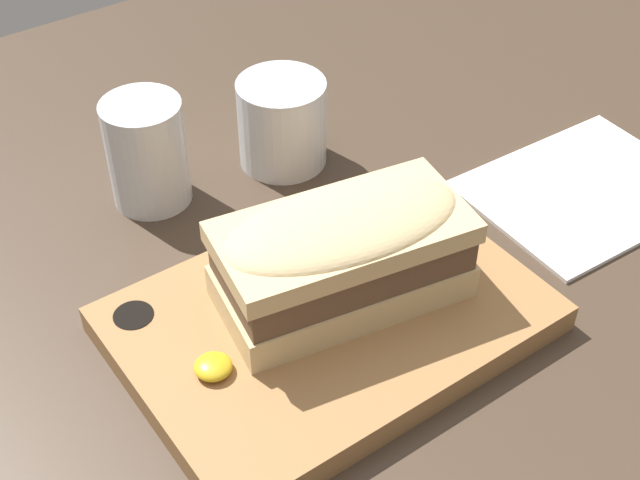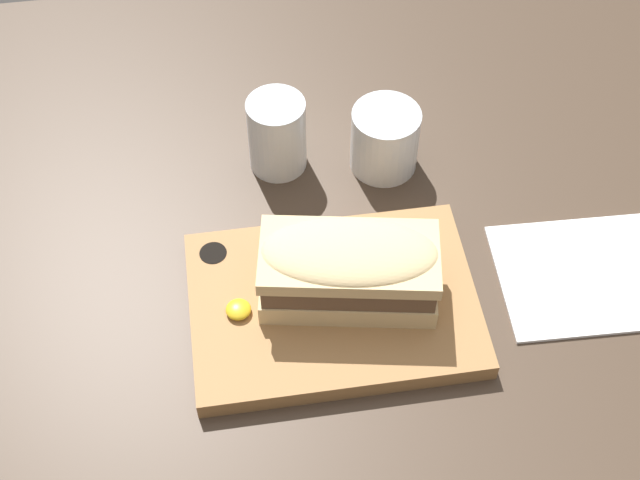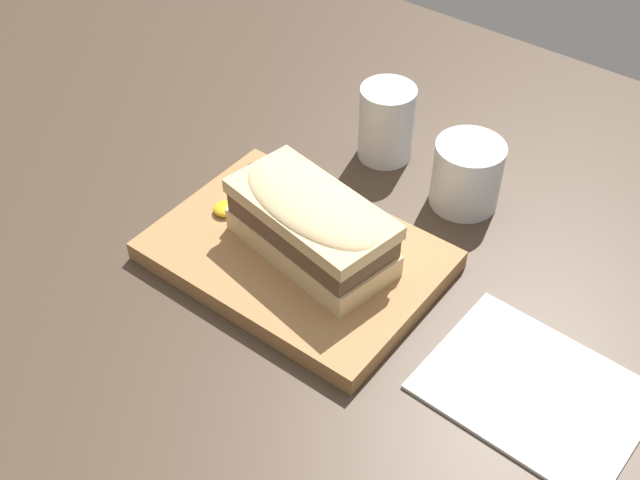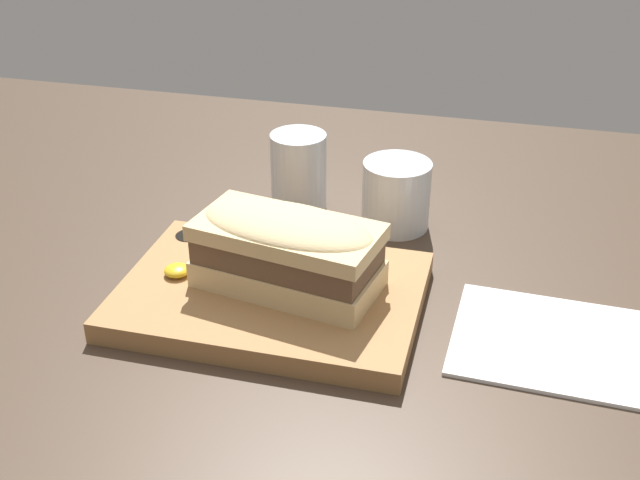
# 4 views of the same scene
# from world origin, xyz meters

# --- Properties ---
(dining_table) EXTENTS (1.64, 1.21, 0.02)m
(dining_table) POSITION_xyz_m (0.00, 0.00, 0.01)
(dining_table) COLOR #423326
(dining_table) RESTS_ON ground
(serving_board) EXTENTS (0.30, 0.21, 0.02)m
(serving_board) POSITION_xyz_m (-0.04, 0.03, 0.03)
(serving_board) COLOR #9E7042
(serving_board) RESTS_ON dining_table
(sandwich) EXTENTS (0.19, 0.12, 0.08)m
(sandwich) POSITION_xyz_m (-0.03, 0.03, 0.09)
(sandwich) COLOR #DBBC84
(sandwich) RESTS_ON serving_board
(mustard_dollop) EXTENTS (0.03, 0.03, 0.01)m
(mustard_dollop) POSITION_xyz_m (-0.14, 0.02, 0.05)
(mustard_dollop) COLOR gold
(mustard_dollop) RESTS_ON serving_board
(water_glass) EXTENTS (0.07, 0.07, 0.10)m
(water_glass) POSITION_xyz_m (-0.08, 0.25, 0.06)
(water_glass) COLOR silver
(water_glass) RESTS_ON dining_table
(wine_glass) EXTENTS (0.08, 0.08, 0.08)m
(wine_glass) POSITION_xyz_m (0.05, 0.23, 0.06)
(wine_glass) COLOR silver
(wine_glass) RESTS_ON dining_table
(napkin) EXTENTS (0.20, 0.16, 0.00)m
(napkin) POSITION_xyz_m (0.24, 0.03, 0.02)
(napkin) COLOR white
(napkin) RESTS_ON dining_table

